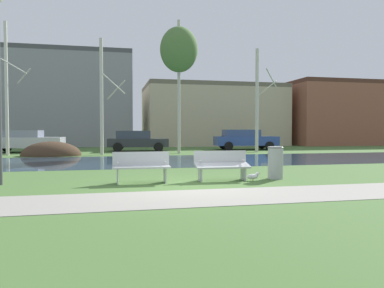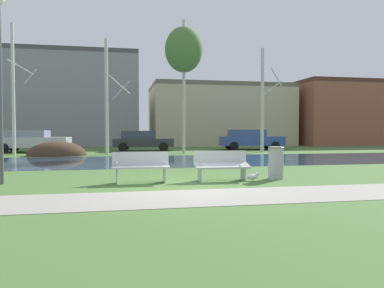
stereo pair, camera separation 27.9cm
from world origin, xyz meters
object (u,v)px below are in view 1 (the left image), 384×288
at_px(bench_right, 222,165).
at_px(bench_left, 141,166).
at_px(parked_van_nearest_silver, 25,141).
at_px(parked_sedan_second_dark, 137,140).
at_px(parked_hatch_third_blue, 245,139).
at_px(seagull, 253,176).
at_px(trash_bin, 275,162).

bearing_deg(bench_right, bench_left, 180.00).
distance_m(parked_van_nearest_silver, parked_sedan_second_dark, 7.41).
relative_size(parked_van_nearest_silver, parked_sedan_second_dark, 1.12).
height_order(bench_right, parked_sedan_second_dark, parked_sedan_second_dark).
xyz_separation_m(bench_left, bench_right, (2.35, 0.00, 0.00)).
bearing_deg(parked_hatch_third_blue, parked_van_nearest_silver, -178.69).
bearing_deg(bench_right, seagull, -15.18).
bearing_deg(parked_van_nearest_silver, trash_bin, -56.58).
bearing_deg(bench_left, parked_van_nearest_silver, 111.97).
relative_size(bench_right, seagull, 3.81).
bearing_deg(parked_hatch_third_blue, parked_sedan_second_dark, -177.32).
relative_size(bench_right, parked_hatch_third_blue, 0.33).
bearing_deg(bench_right, parked_hatch_third_blue, 67.19).
relative_size(bench_right, parked_van_nearest_silver, 0.33).
bearing_deg(parked_sedan_second_dark, bench_left, -93.47).
distance_m(bench_right, seagull, 0.98).
xyz_separation_m(bench_right, trash_bin, (1.73, 0.04, 0.04)).
distance_m(bench_right, parked_hatch_third_blue, 17.71).
relative_size(parked_sedan_second_dark, parked_hatch_third_blue, 0.89).
xyz_separation_m(seagull, parked_hatch_third_blue, (5.98, 16.57, 0.68)).
bearing_deg(bench_right, parked_sedan_second_dark, 94.95).
xyz_separation_m(bench_left, parked_hatch_third_blue, (9.21, 16.32, 0.34)).
bearing_deg(bench_left, trash_bin, 0.50).
bearing_deg(parked_van_nearest_silver, parked_hatch_third_blue, 1.31).
distance_m(seagull, parked_sedan_second_dark, 16.35).
xyz_separation_m(seagull, parked_sedan_second_dark, (-2.27, 16.18, 0.63)).
bearing_deg(seagull, parked_van_nearest_silver, 120.84).
relative_size(seagull, parked_sedan_second_dark, 0.10).
distance_m(trash_bin, parked_hatch_third_blue, 17.08).
bearing_deg(parked_sedan_second_dark, seagull, -82.01).
relative_size(bench_left, seagull, 3.81).
relative_size(parked_van_nearest_silver, parked_hatch_third_blue, 0.99).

